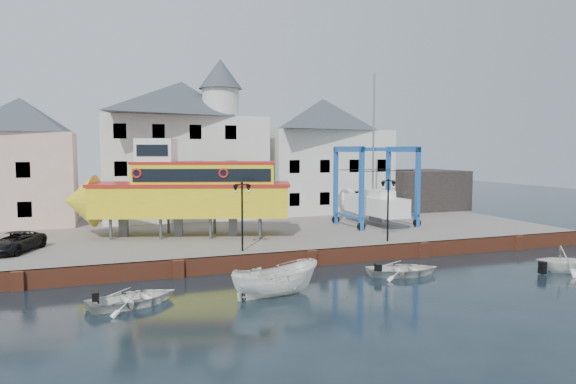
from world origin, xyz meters
name	(u,v)px	position (x,y,z in m)	size (l,w,h in m)	color
ground	(311,267)	(0.00, 0.00, 0.00)	(140.00, 140.00, 0.00)	#17232C
hardstanding	(260,232)	(0.00, 11.00, 0.50)	(44.00, 22.00, 1.00)	slate
quay_wall	(311,258)	(0.00, 0.10, 0.50)	(44.00, 0.47, 1.00)	brown
building_pink	(22,162)	(-18.00, 18.00, 6.15)	(8.00, 7.00, 10.30)	#D5A395
building_white_main	(184,147)	(-4.87, 18.39, 7.34)	(14.00, 8.30, 14.00)	silver
building_white_right	(323,155)	(9.00, 19.00, 6.60)	(12.00, 8.00, 11.20)	silver
shed_dark	(418,190)	(19.00, 17.00, 3.00)	(8.00, 7.00, 4.00)	black
lamp_post_left	(242,199)	(-4.00, 1.20, 4.17)	(1.12, 0.32, 4.20)	black
lamp_post_right	(388,194)	(6.00, 1.20, 4.17)	(1.12, 0.32, 4.20)	black
tour_boat	(178,190)	(-6.84, 8.06, 4.24)	(16.19, 8.37, 6.88)	#59595E
travel_lift	(371,199)	(8.90, 8.81, 3.06)	(5.92, 8.21, 12.27)	#1956A3
van	(14,242)	(-16.90, 5.50, 1.60)	(1.99, 4.32, 1.20)	black
motorboat_a	(276,296)	(-4.04, -5.29, 0.00)	(1.73, 4.59, 1.77)	white
motorboat_b	(403,275)	(4.10, -3.72, 0.00)	(2.96, 4.14, 0.86)	white
motorboat_c	(563,272)	(13.26, -6.30, 0.00)	(2.69, 3.12, 1.64)	white
motorboat_d	(133,305)	(-10.65, -4.48, 0.00)	(2.92, 4.09, 0.85)	white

